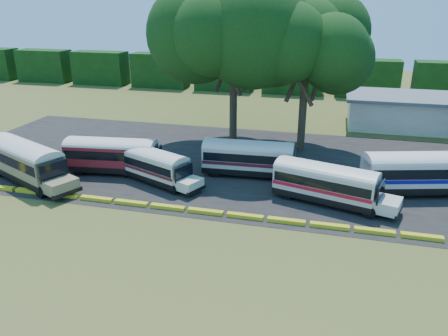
% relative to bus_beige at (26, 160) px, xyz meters
% --- Properties ---
extents(ground, '(160.00, 160.00, 0.00)m').
position_rel_bus_beige_xyz_m(ground, '(18.24, -3.10, -2.04)').
color(ground, '#404D19').
rests_on(ground, ground).
extents(asphalt_strip, '(64.00, 24.00, 0.02)m').
position_rel_bus_beige_xyz_m(asphalt_strip, '(19.24, 8.90, -2.03)').
color(asphalt_strip, black).
rests_on(asphalt_strip, ground).
extents(curb, '(53.70, 0.45, 0.30)m').
position_rel_bus_beige_xyz_m(curb, '(18.24, -2.10, -1.89)').
color(curb, yellow).
rests_on(curb, ground).
extents(terminal_building, '(19.00, 9.00, 4.00)m').
position_rel_bus_beige_xyz_m(terminal_building, '(36.24, 26.90, -0.01)').
color(terminal_building, silver).
rests_on(terminal_building, ground).
extents(treeline_backdrop, '(130.00, 4.00, 6.00)m').
position_rel_bus_beige_xyz_m(treeline_backdrop, '(18.24, 44.90, 0.96)').
color(treeline_backdrop, black).
rests_on(treeline_backdrop, ground).
extents(bus_beige, '(10.94, 6.97, 3.56)m').
position_rel_bus_beige_xyz_m(bus_beige, '(0.00, 0.00, 0.00)').
color(bus_beige, black).
rests_on(bus_beige, ground).
extents(bus_red, '(10.20, 3.61, 3.28)m').
position_rel_bus_beige_xyz_m(bus_red, '(6.37, 3.73, -0.16)').
color(bus_red, black).
rests_on(bus_red, ground).
extents(bus_cream_west, '(9.05, 5.58, 2.93)m').
position_rel_bus_beige_xyz_m(bus_cream_west, '(10.54, 2.73, -0.38)').
color(bus_cream_west, black).
rests_on(bus_cream_west, ground).
extents(bus_cream_east, '(9.92, 2.93, 3.22)m').
position_rel_bus_beige_xyz_m(bus_cream_east, '(18.48, 6.18, -0.22)').
color(bus_cream_east, black).
rests_on(bus_cream_east, ground).
extents(bus_white_red, '(9.87, 4.92, 3.15)m').
position_rel_bus_beige_xyz_m(bus_white_red, '(25.37, 1.99, -0.26)').
color(bus_white_red, black).
rests_on(bus_white_red, ground).
extents(bus_white_blue, '(10.99, 5.42, 3.51)m').
position_rel_bus_beige_xyz_m(bus_white_blue, '(32.61, 5.71, -0.06)').
color(bus_white_blue, black).
rests_on(bus_white_blue, ground).
extents(tree_west, '(13.49, 13.49, 17.67)m').
position_rel_bus_beige_xyz_m(tree_west, '(14.90, 14.69, 10.64)').
color(tree_west, '#37291B').
rests_on(tree_west, ground).
extents(tree_center, '(10.97, 10.97, 15.22)m').
position_rel_bus_beige_xyz_m(tree_center, '(22.23, 14.88, 9.10)').
color(tree_center, '#37291B').
rests_on(tree_center, ground).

